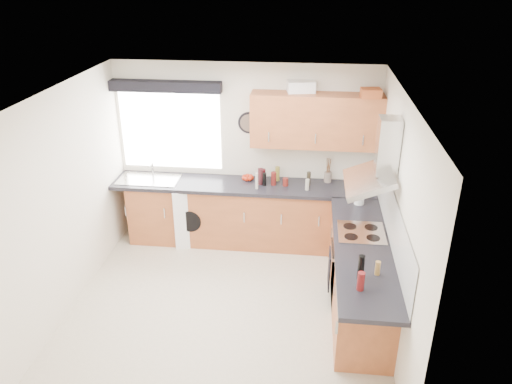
# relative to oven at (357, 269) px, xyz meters

# --- Properties ---
(ground_plane) EXTENTS (3.60, 3.60, 0.00)m
(ground_plane) POSITION_rel_oven_xyz_m (-1.50, -0.30, -0.42)
(ground_plane) COLOR beige
(ceiling) EXTENTS (3.60, 3.60, 0.02)m
(ceiling) POSITION_rel_oven_xyz_m (-1.50, -0.30, 2.08)
(ceiling) COLOR white
(ceiling) RESTS_ON wall_back
(wall_back) EXTENTS (3.60, 0.02, 2.50)m
(wall_back) POSITION_rel_oven_xyz_m (-1.50, 1.50, 0.82)
(wall_back) COLOR silver
(wall_back) RESTS_ON ground_plane
(wall_front) EXTENTS (3.60, 0.02, 2.50)m
(wall_front) POSITION_rel_oven_xyz_m (-1.50, -2.10, 0.82)
(wall_front) COLOR silver
(wall_front) RESTS_ON ground_plane
(wall_left) EXTENTS (0.02, 3.60, 2.50)m
(wall_left) POSITION_rel_oven_xyz_m (-3.30, -0.30, 0.82)
(wall_left) COLOR silver
(wall_left) RESTS_ON ground_plane
(wall_right) EXTENTS (0.02, 3.60, 2.50)m
(wall_right) POSITION_rel_oven_xyz_m (0.30, -0.30, 0.82)
(wall_right) COLOR silver
(wall_right) RESTS_ON ground_plane
(window) EXTENTS (1.40, 0.02, 1.10)m
(window) POSITION_rel_oven_xyz_m (-2.55, 1.49, 1.12)
(window) COLOR white
(window) RESTS_ON wall_back
(window_blind) EXTENTS (1.50, 0.18, 0.14)m
(window_blind) POSITION_rel_oven_xyz_m (-2.55, 1.40, 1.76)
(window_blind) COLOR black
(window_blind) RESTS_ON wall_back
(splashback) EXTENTS (0.01, 3.00, 0.54)m
(splashback) POSITION_rel_oven_xyz_m (0.29, 0.00, 0.75)
(splashback) COLOR white
(splashback) RESTS_ON wall_right
(base_cab_back) EXTENTS (3.00, 0.58, 0.86)m
(base_cab_back) POSITION_rel_oven_xyz_m (-1.60, 1.21, 0.01)
(base_cab_back) COLOR brown
(base_cab_back) RESTS_ON ground_plane
(base_cab_corner) EXTENTS (0.60, 0.60, 0.86)m
(base_cab_corner) POSITION_rel_oven_xyz_m (0.00, 1.20, 0.01)
(base_cab_corner) COLOR brown
(base_cab_corner) RESTS_ON ground_plane
(base_cab_right) EXTENTS (0.58, 2.10, 0.86)m
(base_cab_right) POSITION_rel_oven_xyz_m (0.01, -0.15, 0.01)
(base_cab_right) COLOR brown
(base_cab_right) RESTS_ON ground_plane
(worktop_back) EXTENTS (3.60, 0.62, 0.05)m
(worktop_back) POSITION_rel_oven_xyz_m (-1.50, 1.20, 0.46)
(worktop_back) COLOR black
(worktop_back) RESTS_ON base_cab_back
(worktop_right) EXTENTS (0.62, 2.42, 0.05)m
(worktop_right) POSITION_rel_oven_xyz_m (0.00, -0.30, 0.46)
(worktop_right) COLOR black
(worktop_right) RESTS_ON base_cab_right
(sink) EXTENTS (0.84, 0.46, 0.10)m
(sink) POSITION_rel_oven_xyz_m (-2.83, 1.20, 0.52)
(sink) COLOR #B6B6B6
(sink) RESTS_ON worktop_back
(oven) EXTENTS (0.56, 0.58, 0.85)m
(oven) POSITION_rel_oven_xyz_m (0.00, 0.00, 0.00)
(oven) COLOR black
(oven) RESTS_ON ground_plane
(hob_plate) EXTENTS (0.52, 0.52, 0.01)m
(hob_plate) POSITION_rel_oven_xyz_m (0.00, 0.00, 0.49)
(hob_plate) COLOR #B6B6B6
(hob_plate) RESTS_ON worktop_right
(extractor_hood) EXTENTS (0.52, 0.78, 0.66)m
(extractor_hood) POSITION_rel_oven_xyz_m (0.10, -0.00, 1.34)
(extractor_hood) COLOR #B6B6B6
(extractor_hood) RESTS_ON wall_right
(upper_cabinets) EXTENTS (1.70, 0.35, 0.70)m
(upper_cabinets) POSITION_rel_oven_xyz_m (-0.55, 1.32, 1.38)
(upper_cabinets) COLOR brown
(upper_cabinets) RESTS_ON wall_back
(washing_machine) EXTENTS (0.72, 0.71, 0.86)m
(washing_machine) POSITION_rel_oven_xyz_m (-2.21, 1.22, 0.01)
(washing_machine) COLOR white
(washing_machine) RESTS_ON ground_plane
(wall_clock) EXTENTS (0.30, 0.04, 0.30)m
(wall_clock) POSITION_rel_oven_xyz_m (-1.45, 1.48, 1.26)
(wall_clock) COLOR black
(wall_clock) RESTS_ON wall_back
(casserole) EXTENTS (0.39, 0.31, 0.14)m
(casserole) POSITION_rel_oven_xyz_m (-0.77, 1.42, 1.80)
(casserole) COLOR white
(casserole) RESTS_ON upper_cabinets
(storage_box) EXTENTS (0.26, 0.22, 0.11)m
(storage_box) POSITION_rel_oven_xyz_m (0.10, 1.22, 1.78)
(storage_box) COLOR #A84A22
(storage_box) RESTS_ON upper_cabinets
(utensil_pot) EXTENTS (0.10, 0.10, 0.14)m
(utensil_pot) POSITION_rel_oven_xyz_m (-0.35, 1.40, 0.56)
(utensil_pot) COLOR #7C6B60
(utensil_pot) RESTS_ON worktop_back
(kitchen_roll) EXTENTS (0.14, 0.14, 0.27)m
(kitchen_roll) POSITION_rel_oven_xyz_m (0.03, 0.75, 0.62)
(kitchen_roll) COLOR white
(kitchen_roll) RESTS_ON worktop_right
(tomato_cluster) EXTENTS (0.17, 0.17, 0.07)m
(tomato_cluster) POSITION_rel_oven_xyz_m (-1.45, 1.35, 0.52)
(tomato_cluster) COLOR #A1210C
(tomato_cluster) RESTS_ON worktop_back
(jar_0) EXTENTS (0.04, 0.04, 0.22)m
(jar_0) POSITION_rel_oven_xyz_m (-1.30, 1.06, 0.60)
(jar_0) COLOR #B8AE9D
(jar_0) RESTS_ON worktop_back
(jar_1) EXTENTS (0.05, 0.05, 0.18)m
(jar_1) POSITION_rel_oven_xyz_m (-1.21, 1.18, 0.58)
(jar_1) COLOR black
(jar_1) RESTS_ON worktop_back
(jar_2) EXTENTS (0.07, 0.07, 0.18)m
(jar_2) POSITION_rel_oven_xyz_m (-1.09, 1.22, 0.58)
(jar_2) COLOR #561412
(jar_2) RESTS_ON worktop_back
(jar_3) EXTENTS (0.06, 0.06, 0.20)m
(jar_3) POSITION_rel_oven_xyz_m (-1.04, 1.37, 0.59)
(jar_3) COLOR olive
(jar_3) RESTS_ON worktop_back
(jar_4) EXTENTS (0.07, 0.07, 0.11)m
(jar_4) POSITION_rel_oven_xyz_m (-0.92, 1.21, 0.54)
(jar_4) COLOR #5B1813
(jar_4) RESTS_ON worktop_back
(jar_5) EXTENTS (0.05, 0.05, 0.15)m
(jar_5) POSITION_rel_oven_xyz_m (-0.63, 1.10, 0.56)
(jar_5) COLOR #B0A996
(jar_5) RESTS_ON worktop_back
(jar_6) EXTENTS (0.07, 0.07, 0.23)m
(jar_6) POSITION_rel_oven_xyz_m (-1.26, 1.21, 0.60)
(jar_6) COLOR #3B1518
(jar_6) RESTS_ON worktop_back
(jar_7) EXTENTS (0.05, 0.05, 0.19)m
(jar_7) POSITION_rel_oven_xyz_m (-0.61, 1.25, 0.58)
(jar_7) COLOR black
(jar_7) RESTS_ON worktop_back
(jar_8) EXTENTS (0.04, 0.04, 0.10)m
(jar_8) POSITION_rel_oven_xyz_m (-1.28, 1.29, 0.54)
(jar_8) COLOR #491E1A
(jar_8) RESTS_ON worktop_back
(jar_9) EXTENTS (0.06, 0.06, 0.17)m
(jar_9) POSITION_rel_oven_xyz_m (-1.23, 1.34, 0.57)
(jar_9) COLOR #571219
(jar_9) RESTS_ON worktop_back
(bottle_0) EXTENTS (0.06, 0.06, 0.25)m
(bottle_0) POSITION_rel_oven_xyz_m (-0.08, -0.89, 0.61)
(bottle_0) COLOR black
(bottle_0) RESTS_ON worktop_right
(bottle_1) EXTENTS (0.07, 0.07, 0.18)m
(bottle_1) POSITION_rel_oven_xyz_m (-0.10, -1.07, 0.58)
(bottle_1) COLOR maroon
(bottle_1) RESTS_ON worktop_right
(bottle_2) EXTENTS (0.05, 0.05, 0.14)m
(bottle_2) POSITION_rel_oven_xyz_m (0.09, -0.81, 0.56)
(bottle_2) COLOR olive
(bottle_2) RESTS_ON worktop_right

